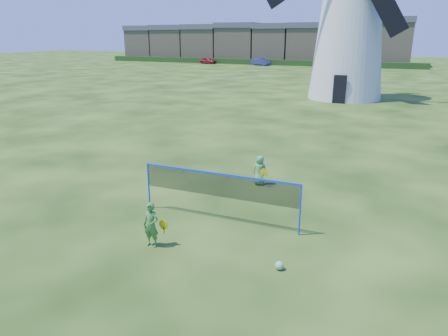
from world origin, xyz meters
TOP-DOWN VIEW (x-y plane):
  - ground at (0.00, 0.00)m, footprint 220.00×220.00m
  - windmill at (0.35, 27.79)m, footprint 14.03×6.32m
  - badminton_net at (0.31, -0.15)m, footprint 5.05×0.05m
  - player_girl at (-0.72, -2.35)m, footprint 0.65×0.34m
  - player_boy at (0.45, 3.42)m, footprint 0.64×0.42m
  - play_ball at (2.79, -2.16)m, footprint 0.22×0.22m
  - terraced_houses at (-22.33, 72.00)m, footprint 58.25×8.40m
  - hedge at (-22.00, 66.00)m, footprint 62.00×0.80m
  - car_left at (-30.17, 64.43)m, footprint 3.78×2.26m
  - car_right at (-19.44, 64.48)m, footprint 4.03×2.52m

SIDE VIEW (x-z plane):
  - ground at x=0.00m, z-range 0.00..0.00m
  - play_ball at x=2.79m, z-range 0.00..0.22m
  - hedge at x=-22.00m, z-range 0.00..1.00m
  - player_boy at x=0.45m, z-range 0.00..1.14m
  - car_left at x=-30.17m, z-range 0.00..1.21m
  - player_girl at x=-0.72m, z-range 0.00..1.25m
  - car_right at x=-19.44m, z-range 0.00..1.25m
  - badminton_net at x=0.31m, z-range 0.36..1.91m
  - terraced_houses at x=-22.33m, z-range -0.30..8.08m
  - windmill at x=0.35m, z-range -2.96..16.26m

